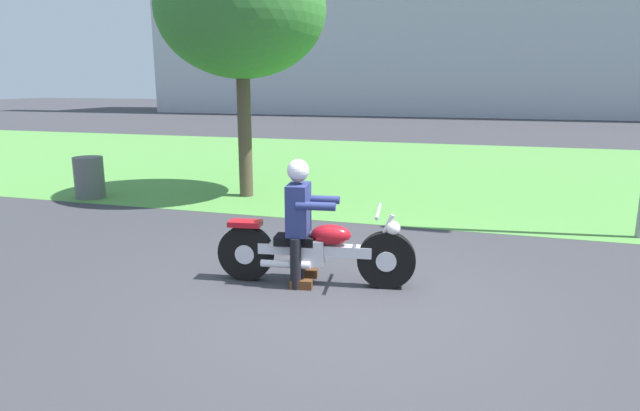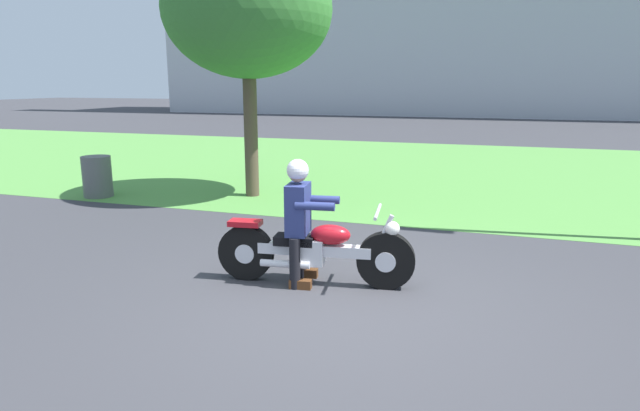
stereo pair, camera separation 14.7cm
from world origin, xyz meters
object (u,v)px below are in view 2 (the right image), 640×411
Objects in this scene: tree_roadside at (247,10)px; trash_can at (97,177)px; motorcycle_lead at (315,250)px; rider_lead at (300,212)px.

trash_can is at bearing -159.92° from tree_roadside.
motorcycle_lead reaches higher than trash_can.
trash_can is at bearing 141.88° from rider_lead.
motorcycle_lead is 0.46m from rider_lead.
rider_lead reaches higher than trash_can.
trash_can is (-5.39, 3.17, -0.41)m from rider_lead.
tree_roadside is 5.97× the size of trash_can.
motorcycle_lead is 5.88m from tree_roadside.
rider_lead is 6.27m from trash_can.
tree_roadside is (-2.56, 4.21, 2.68)m from rider_lead.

